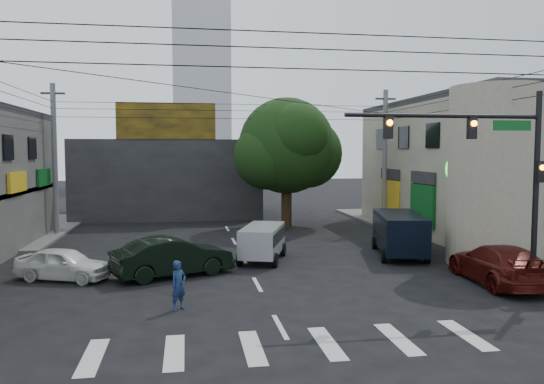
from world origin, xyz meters
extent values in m
plane|color=black|center=(0.00, 0.00, 0.00)|extent=(160.00, 160.00, 0.00)
cube|color=#514F4C|center=(18.00, 18.00, 0.07)|extent=(16.00, 16.00, 0.15)
cube|color=gray|center=(18.00, 13.00, 4.00)|extent=(14.00, 18.00, 8.00)
cylinder|color=gray|center=(11.00, 4.00, 4.00)|extent=(4.00, 4.00, 8.00)
cube|color=#232326|center=(-4.00, 26.00, 3.00)|extent=(14.00, 10.00, 6.00)
cube|color=olive|center=(-4.00, 21.10, 7.30)|extent=(7.00, 0.30, 2.60)
cube|color=silver|center=(0.00, 70.00, 22.00)|extent=(9.00, 9.00, 44.00)
cylinder|color=black|center=(4.00, 17.00, 2.20)|extent=(0.70, 0.70, 4.40)
sphere|color=black|center=(4.00, 17.00, 5.50)|extent=(6.40, 6.40, 6.40)
cylinder|color=black|center=(9.50, -1.00, 3.60)|extent=(0.20, 0.20, 7.20)
cylinder|color=black|center=(6.00, -1.00, 6.30)|extent=(7.00, 0.14, 0.14)
cube|color=black|center=(7.00, -1.00, 5.90)|extent=(0.28, 0.22, 0.75)
cube|color=black|center=(4.00, -1.00, 5.90)|extent=(0.28, 0.22, 0.75)
sphere|color=orange|center=(7.00, -1.14, 6.05)|extent=(0.20, 0.20, 0.20)
sphere|color=orange|center=(4.00, -1.14, 6.05)|extent=(0.20, 0.20, 0.20)
cube|color=#0C551B|center=(8.50, -1.00, 6.00)|extent=(1.40, 0.06, 0.35)
cylinder|color=#59595B|center=(-10.50, 16.00, 4.60)|extent=(0.32, 0.32, 9.20)
cylinder|color=#59595B|center=(10.50, 16.00, 4.60)|extent=(0.32, 0.32, 9.20)
imported|color=black|center=(-3.22, 3.92, 0.81)|extent=(5.25, 6.14, 1.62)
imported|color=silver|center=(-7.50, 4.00, 0.65)|extent=(4.13, 4.85, 1.30)
imported|color=#440E09|center=(9.19, 0.61, 0.77)|extent=(2.98, 5.64, 1.54)
imported|color=navy|center=(-2.93, -0.82, 0.80)|extent=(0.97, 0.97, 1.61)
camera|label=1|loc=(-2.65, -17.84, 5.09)|focal=35.00mm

